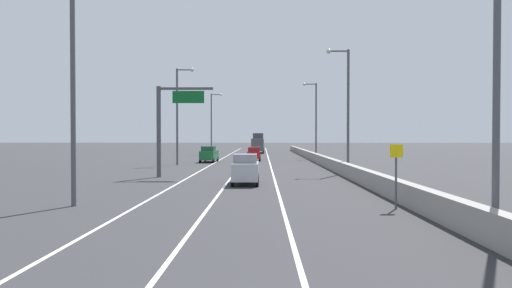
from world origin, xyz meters
TOP-DOWN VIEW (x-y plane):
  - ground_plane at (0.00, 64.00)m, footprint 320.00×320.00m
  - lane_stripe_left at (-5.50, 55.00)m, footprint 0.16×130.00m
  - lane_stripe_center at (-2.00, 55.00)m, footprint 0.16×130.00m
  - lane_stripe_right at (1.50, 55.00)m, footprint 0.16×130.00m
  - jersey_barrier_right at (7.63, 40.00)m, footprint 0.60×120.00m
  - overhead_sign_gantry at (-7.26, 30.18)m, footprint 4.68×0.36m
  - speed_advisory_sign at (6.73, 14.52)m, footprint 0.60×0.11m
  - lamp_post_right_near at (8.24, 9.19)m, footprint 2.14×0.44m
  - lamp_post_right_second at (8.21, 34.60)m, footprint 2.14×0.44m
  - lamp_post_right_third at (8.40, 60.01)m, footprint 2.14×0.44m
  - lamp_post_left_near at (-8.34, 15.19)m, footprint 2.14×0.44m
  - lamp_post_left_mid at (-9.26, 45.68)m, footprint 2.14×0.44m
  - lamp_post_left_far at (-8.77, 76.18)m, footprint 2.14×0.44m
  - car_red_0 at (-0.60, 54.59)m, footprint 1.90×4.26m
  - car_green_1 at (-6.41, 51.25)m, footprint 2.07×4.77m
  - car_silver_2 at (-0.63, 24.98)m, footprint 1.87×4.21m
  - box_truck at (-0.32, 83.01)m, footprint 2.58×9.72m

SIDE VIEW (x-z plane):
  - ground_plane at x=0.00m, z-range 0.00..0.00m
  - lane_stripe_left at x=-5.50m, z-range 0.00..0.00m
  - lane_stripe_center at x=-2.00m, z-range 0.00..0.00m
  - lane_stripe_right at x=1.50m, z-range 0.00..0.00m
  - jersey_barrier_right at x=7.63m, z-range 0.00..1.10m
  - car_red_0 at x=-0.60m, z-range 0.00..1.89m
  - car_green_1 at x=-6.41m, z-range 0.00..2.09m
  - car_silver_2 at x=-0.63m, z-range -0.01..2.13m
  - speed_advisory_sign at x=6.73m, z-range 0.26..3.26m
  - box_truck at x=-0.32m, z-range -0.18..3.84m
  - overhead_sign_gantry at x=-7.26m, z-range 0.98..8.48m
  - lamp_post_right_near at x=8.24m, z-range 0.77..12.18m
  - lamp_post_right_second at x=8.21m, z-range 0.77..12.18m
  - lamp_post_right_third at x=8.40m, z-range 0.77..12.18m
  - lamp_post_left_near at x=-8.34m, z-range 0.77..12.18m
  - lamp_post_left_mid at x=-9.26m, z-range 0.77..12.18m
  - lamp_post_left_far at x=-8.77m, z-range 0.77..12.18m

